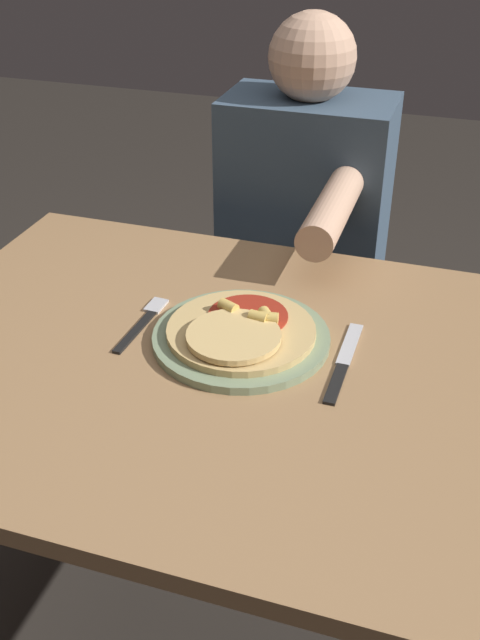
{
  "coord_description": "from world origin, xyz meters",
  "views": [
    {
      "loc": [
        0.31,
        -0.9,
        1.45
      ],
      "look_at": [
        -0.0,
        0.05,
        0.82
      ],
      "focal_mm": 42.0,
      "sensor_mm": 36.0,
      "label": 1
    }
  ],
  "objects_px": {
    "dining_table": "(231,422)",
    "fork": "(144,321)",
    "knife": "(343,363)",
    "pizza": "(239,330)",
    "person_diner": "(304,234)",
    "plate": "(240,337)"
  },
  "relations": [
    {
      "from": "dining_table",
      "to": "fork",
      "type": "height_order",
      "value": "fork"
    },
    {
      "from": "fork",
      "to": "knife",
      "type": "bearing_deg",
      "value": -2.94
    },
    {
      "from": "plate",
      "to": "person_diner",
      "type": "bearing_deg",
      "value": 93.41
    },
    {
      "from": "dining_table",
      "to": "person_diner",
      "type": "height_order",
      "value": "person_diner"
    },
    {
      "from": "pizza",
      "to": "knife",
      "type": "distance_m",
      "value": 0.17
    },
    {
      "from": "fork",
      "to": "person_diner",
      "type": "bearing_deg",
      "value": 77.1
    },
    {
      "from": "plate",
      "to": "knife",
      "type": "distance_m",
      "value": 0.17
    },
    {
      "from": "plate",
      "to": "fork",
      "type": "bearing_deg",
      "value": 178.35
    },
    {
      "from": "dining_table",
      "to": "plate",
      "type": "bearing_deg",
      "value": 92.05
    },
    {
      "from": "plate",
      "to": "dining_table",
      "type": "bearing_deg",
      "value": -87.95
    },
    {
      "from": "pizza",
      "to": "fork",
      "type": "height_order",
      "value": "pizza"
    },
    {
      "from": "plate",
      "to": "pizza",
      "type": "height_order",
      "value": "pizza"
    },
    {
      "from": "pizza",
      "to": "person_diner",
      "type": "bearing_deg",
      "value": 93.45
    },
    {
      "from": "pizza",
      "to": "plate",
      "type": "bearing_deg",
      "value": 98.04
    },
    {
      "from": "fork",
      "to": "plate",
      "type": "bearing_deg",
      "value": -1.65
    },
    {
      "from": "plate",
      "to": "person_diner",
      "type": "xyz_separation_m",
      "value": [
        -0.04,
        0.6,
        -0.09
      ]
    },
    {
      "from": "dining_table",
      "to": "fork",
      "type": "relative_size",
      "value": 6.3
    },
    {
      "from": "plate",
      "to": "fork",
      "type": "relative_size",
      "value": 1.63
    },
    {
      "from": "pizza",
      "to": "person_diner",
      "type": "distance_m",
      "value": 0.61
    },
    {
      "from": "plate",
      "to": "knife",
      "type": "relative_size",
      "value": 1.3
    },
    {
      "from": "fork",
      "to": "knife",
      "type": "xyz_separation_m",
      "value": [
        0.34,
        -0.02,
        0.0
      ]
    },
    {
      "from": "fork",
      "to": "knife",
      "type": "relative_size",
      "value": 0.8
    }
  ]
}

